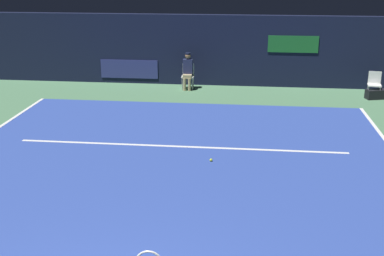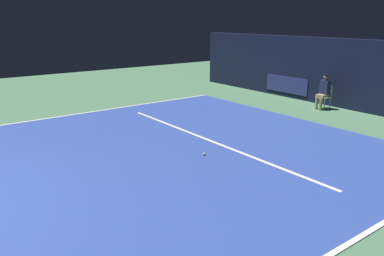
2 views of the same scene
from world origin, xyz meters
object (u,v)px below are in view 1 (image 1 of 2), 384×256
Objects in this scene: line_judge_on_chair at (188,71)px; tennis_ball at (211,160)px; courtside_chair_near at (374,83)px; equipment_bag at (378,94)px.

line_judge_on_chair reaches higher than tennis_ball.
courtside_chair_near is 12.94× the size of tennis_ball.
line_judge_on_chair reaches higher than courtside_chair_near.
courtside_chair_near is at bearing 51.29° from tennis_ball.
equipment_bag is (6.59, -0.63, -0.53)m from line_judge_on_chair.
line_judge_on_chair is at bearing 101.24° from tennis_ball.
equipment_bag is at bearing 49.80° from tennis_ball.
courtside_chair_near is (6.46, -0.44, -0.18)m from line_judge_on_chair.
courtside_chair_near is at bearing -3.92° from line_judge_on_chair.
tennis_ball is 8.10m from equipment_bag.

